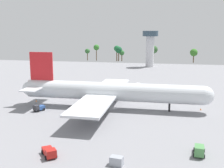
{
  "coord_description": "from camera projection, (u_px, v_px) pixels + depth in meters",
  "views": [
    {
      "loc": [
        19.36,
        -97.65,
        28.45
      ],
      "look_at": [
        0.0,
        0.0,
        9.02
      ],
      "focal_mm": 45.42,
      "sensor_mm": 36.0,
      "label": 1
    }
  ],
  "objects": [
    {
      "name": "cargo_container_fore",
      "position": [
        117.0,
        161.0,
        59.9
      ],
      "size": [
        2.99,
        2.19,
        1.95
      ],
      "color": "#999EA8",
      "rests_on": "ground_plane"
    },
    {
      "name": "catering_truck",
      "position": [
        199.0,
        150.0,
        64.65
      ],
      "size": [
        3.0,
        5.58,
        2.52
      ],
      "color": "#4C8C4C",
      "rests_on": "ground_plane"
    },
    {
      "name": "ground_plane",
      "position": [
        112.0,
        108.0,
        103.16
      ],
      "size": [
        279.87,
        279.87,
        0.0
      ],
      "primitive_type": "plane",
      "color": "gray"
    },
    {
      "name": "cargo_airplane",
      "position": [
        111.0,
        92.0,
        102.04
      ],
      "size": [
        69.97,
        57.61,
        20.03
      ],
      "color": "silver",
      "rests_on": "ground_plane"
    },
    {
      "name": "control_tower",
      "position": [
        150.0,
        45.0,
        212.9
      ],
      "size": [
        11.66,
        11.66,
        27.0
      ],
      "color": "silver",
      "rests_on": "ground_plane"
    },
    {
      "name": "safety_cone_tail",
      "position": [
        36.0,
        101.0,
        112.57
      ],
      "size": [
        0.52,
        0.52,
        0.74
      ],
      "primitive_type": "cone",
      "color": "orange",
      "rests_on": "ground_plane"
    },
    {
      "name": "maintenance_van",
      "position": [
        39.0,
        108.0,
        99.54
      ],
      "size": [
        3.6,
        4.36,
        2.31
      ],
      "color": "#333338",
      "rests_on": "ground_plane"
    },
    {
      "name": "cargo_loader",
      "position": [
        49.0,
        152.0,
        63.93
      ],
      "size": [
        5.06,
        5.6,
        2.21
      ],
      "color": "#B21E19",
      "rests_on": "ground_plane"
    },
    {
      "name": "tree_line_backdrop",
      "position": [
        138.0,
        50.0,
        248.69
      ],
      "size": [
        99.05,
        6.76,
        14.56
      ],
      "color": "#51381E",
      "rests_on": "ground_plane"
    },
    {
      "name": "baggage_tug",
      "position": [
        139.0,
        85.0,
        138.63
      ],
      "size": [
        4.4,
        4.76,
        2.52
      ],
      "color": "silver",
      "rests_on": "ground_plane"
    },
    {
      "name": "safety_cone_nose",
      "position": [
        201.0,
        109.0,
        100.71
      ],
      "size": [
        0.53,
        0.53,
        0.76
      ],
      "primitive_type": "cone",
      "color": "orange",
      "rests_on": "ground_plane"
    }
  ]
}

